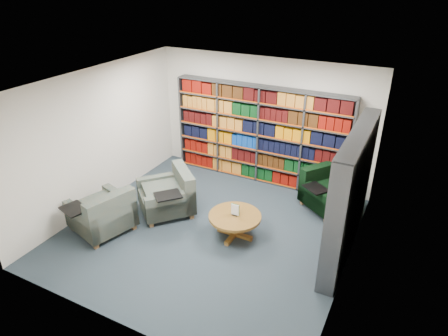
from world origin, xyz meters
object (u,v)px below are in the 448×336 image
at_px(chair_green_right, 327,192).
at_px(chair_teal_front, 104,215).
at_px(coffee_table, 235,219).
at_px(chair_teal_left, 171,196).

height_order(chair_green_right, chair_teal_front, chair_teal_front).
relative_size(chair_teal_front, coffee_table, 1.33).
bearing_deg(chair_teal_left, chair_green_right, 30.35).
distance_m(chair_teal_left, chair_teal_front, 1.34).
distance_m(chair_teal_left, chair_green_right, 3.18).
bearing_deg(chair_teal_front, chair_teal_left, 59.03).
xyz_separation_m(chair_teal_left, coffee_table, (1.51, -0.18, -0.00)).
bearing_deg(chair_green_right, chair_teal_front, -141.24).
bearing_deg(chair_teal_front, chair_green_right, 38.76).
distance_m(chair_green_right, chair_teal_front, 4.41).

